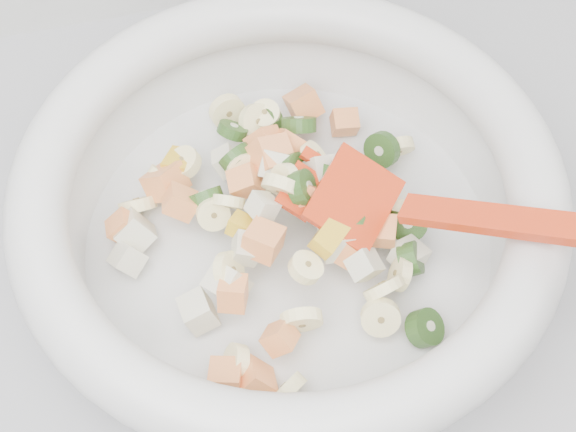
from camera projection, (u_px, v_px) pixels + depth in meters
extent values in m
cylinder|color=silver|center=(288.00, 246.00, 0.63)|extent=(0.30, 0.30, 0.02)
torus|color=silver|center=(288.00, 190.00, 0.57)|extent=(0.36, 0.36, 0.04)
cylinder|color=#FAF1A7|center=(213.00, 214.00, 0.60)|extent=(0.03, 0.02, 0.03)
cylinder|color=#FAF1A7|center=(398.00, 147.00, 0.65)|extent=(0.03, 0.02, 0.03)
cylinder|color=#FAF1A7|center=(184.00, 163.00, 0.63)|extent=(0.03, 0.03, 0.02)
cylinder|color=#FAF1A7|center=(301.00, 320.00, 0.56)|extent=(0.03, 0.02, 0.03)
cylinder|color=#FAF1A7|center=(315.00, 157.00, 0.61)|extent=(0.02, 0.03, 0.03)
cylinder|color=#FAF1A7|center=(163.00, 177.00, 0.63)|extent=(0.03, 0.03, 0.03)
cylinder|color=#FAF1A7|center=(229.00, 202.00, 0.59)|extent=(0.03, 0.02, 0.03)
cylinder|color=#FAF1A7|center=(285.00, 180.00, 0.59)|extent=(0.02, 0.03, 0.03)
cylinder|color=#FAF1A7|center=(306.00, 267.00, 0.56)|extent=(0.02, 0.02, 0.02)
cylinder|color=#FAF1A7|center=(390.00, 200.00, 0.61)|extent=(0.03, 0.03, 0.03)
cylinder|color=#FAF1A7|center=(400.00, 274.00, 0.58)|extent=(0.02, 0.03, 0.03)
cylinder|color=#FAF1A7|center=(281.00, 186.00, 0.58)|extent=(0.03, 0.03, 0.03)
cylinder|color=#FAF1A7|center=(381.00, 318.00, 0.56)|extent=(0.04, 0.03, 0.03)
cylinder|color=#FAF1A7|center=(138.00, 205.00, 0.62)|extent=(0.04, 0.03, 0.04)
cylinder|color=#FAF1A7|center=(227.00, 111.00, 0.67)|extent=(0.03, 0.02, 0.03)
cylinder|color=#FAF1A7|center=(321.00, 181.00, 0.61)|extent=(0.03, 0.03, 0.03)
cylinder|color=#FAF1A7|center=(384.00, 288.00, 0.57)|extent=(0.03, 0.03, 0.03)
cylinder|color=#FAF1A7|center=(288.00, 390.00, 0.55)|extent=(0.03, 0.03, 0.03)
cylinder|color=#FAF1A7|center=(256.00, 122.00, 0.66)|extent=(0.03, 0.03, 0.03)
cylinder|color=#FAF1A7|center=(229.00, 271.00, 0.57)|extent=(0.03, 0.03, 0.03)
cylinder|color=#FAF1A7|center=(244.00, 169.00, 0.62)|extent=(0.03, 0.02, 0.03)
cylinder|color=#FAF1A7|center=(265.00, 114.00, 0.66)|extent=(0.03, 0.03, 0.02)
cylinder|color=#FAF1A7|center=(235.00, 364.00, 0.56)|extent=(0.02, 0.03, 0.03)
cube|color=#FFA050|center=(280.00, 338.00, 0.55)|extent=(0.03, 0.03, 0.03)
cube|color=#FFA050|center=(124.00, 227.00, 0.60)|extent=(0.03, 0.02, 0.03)
cube|color=#FFA050|center=(288.00, 149.00, 0.63)|extent=(0.03, 0.04, 0.04)
cube|color=#FFA050|center=(265.00, 143.00, 0.63)|extent=(0.03, 0.03, 0.03)
cube|color=#FFA050|center=(384.00, 231.00, 0.59)|extent=(0.02, 0.03, 0.02)
cube|color=#FFA050|center=(166.00, 182.00, 0.62)|extent=(0.04, 0.04, 0.03)
cube|color=#FFA050|center=(263.00, 241.00, 0.57)|extent=(0.03, 0.03, 0.02)
cube|color=#FFA050|center=(226.00, 378.00, 0.55)|extent=(0.02, 0.03, 0.02)
cube|color=#FFA050|center=(304.00, 104.00, 0.67)|extent=(0.03, 0.03, 0.03)
cube|color=#FFA050|center=(246.00, 182.00, 0.60)|extent=(0.03, 0.02, 0.03)
cube|color=#FFA050|center=(345.00, 122.00, 0.66)|extent=(0.02, 0.02, 0.02)
cube|color=#FFA050|center=(345.00, 248.00, 0.58)|extent=(0.03, 0.03, 0.03)
cube|color=#FFA050|center=(180.00, 202.00, 0.60)|extent=(0.03, 0.03, 0.03)
cube|color=#FFA050|center=(309.00, 196.00, 0.59)|extent=(0.02, 0.03, 0.03)
cube|color=#FFA050|center=(254.00, 382.00, 0.55)|extent=(0.03, 0.03, 0.03)
cube|color=#FFA050|center=(233.00, 293.00, 0.56)|extent=(0.02, 0.03, 0.02)
cube|color=#FFA050|center=(269.00, 156.00, 0.61)|extent=(0.04, 0.03, 0.04)
cylinder|color=#41862C|center=(382.00, 150.00, 0.64)|extent=(0.03, 0.03, 0.04)
cylinder|color=#41862C|center=(336.00, 177.00, 0.60)|extent=(0.04, 0.04, 0.03)
cylinder|color=#41862C|center=(303.00, 189.00, 0.58)|extent=(0.02, 0.03, 0.03)
cylinder|color=#41862C|center=(296.00, 171.00, 0.61)|extent=(0.03, 0.04, 0.03)
cylinder|color=#41862C|center=(355.00, 227.00, 0.59)|extent=(0.03, 0.03, 0.03)
cylinder|color=#41862C|center=(408.00, 222.00, 0.60)|extent=(0.03, 0.03, 0.03)
cylinder|color=#41862C|center=(268.00, 122.00, 0.66)|extent=(0.03, 0.03, 0.03)
cylinder|color=#41862C|center=(237.00, 158.00, 0.62)|extent=(0.03, 0.03, 0.03)
cylinder|color=#41862C|center=(232.00, 131.00, 0.65)|extent=(0.03, 0.03, 0.03)
cylinder|color=#41862C|center=(205.00, 198.00, 0.61)|extent=(0.03, 0.02, 0.03)
cylinder|color=#41862C|center=(299.00, 125.00, 0.65)|extent=(0.04, 0.03, 0.03)
cylinder|color=#41862C|center=(344.00, 191.00, 0.60)|extent=(0.02, 0.04, 0.04)
cylinder|color=#41862C|center=(425.00, 328.00, 0.57)|extent=(0.03, 0.03, 0.03)
cylinder|color=#41862C|center=(411.00, 259.00, 0.59)|extent=(0.03, 0.03, 0.03)
cube|color=beige|center=(263.00, 207.00, 0.58)|extent=(0.02, 0.02, 0.02)
cube|color=beige|center=(323.00, 172.00, 0.60)|extent=(0.03, 0.03, 0.03)
cube|color=beige|center=(335.00, 242.00, 0.58)|extent=(0.02, 0.03, 0.03)
cube|color=beige|center=(227.00, 284.00, 0.57)|extent=(0.04, 0.03, 0.03)
cube|color=beige|center=(272.00, 164.00, 0.61)|extent=(0.03, 0.03, 0.03)
cube|color=beige|center=(409.00, 255.00, 0.59)|extent=(0.03, 0.03, 0.02)
cube|color=beige|center=(226.00, 161.00, 0.63)|extent=(0.02, 0.02, 0.03)
cube|color=beige|center=(361.00, 193.00, 0.60)|extent=(0.03, 0.03, 0.02)
cube|color=beige|center=(348.00, 179.00, 0.61)|extent=(0.03, 0.02, 0.03)
cube|color=beige|center=(392.00, 198.00, 0.61)|extent=(0.02, 0.02, 0.02)
cube|color=beige|center=(134.00, 232.00, 0.61)|extent=(0.03, 0.03, 0.04)
cube|color=beige|center=(198.00, 312.00, 0.57)|extent=(0.03, 0.03, 0.03)
cube|color=beige|center=(365.00, 265.00, 0.57)|extent=(0.03, 0.02, 0.03)
cube|color=beige|center=(246.00, 249.00, 0.57)|extent=(0.03, 0.02, 0.02)
cube|color=beige|center=(127.00, 259.00, 0.60)|extent=(0.03, 0.03, 0.03)
cube|color=gold|center=(179.00, 163.00, 0.63)|extent=(0.03, 0.03, 0.02)
cube|color=gold|center=(331.00, 176.00, 0.61)|extent=(0.03, 0.03, 0.02)
cube|color=gold|center=(245.00, 228.00, 0.58)|extent=(0.03, 0.03, 0.02)
cube|color=gold|center=(329.00, 236.00, 0.57)|extent=(0.03, 0.03, 0.02)
cube|color=red|center=(354.00, 199.00, 0.58)|extent=(0.08, 0.08, 0.03)
cube|color=red|center=(318.00, 161.00, 0.60)|extent=(0.02, 0.02, 0.02)
cube|color=red|center=(310.00, 176.00, 0.59)|extent=(0.02, 0.02, 0.02)
cube|color=red|center=(302.00, 191.00, 0.59)|extent=(0.02, 0.02, 0.02)
cube|color=red|center=(293.00, 206.00, 0.58)|extent=(0.02, 0.02, 0.02)
cube|color=red|center=(546.00, 226.00, 0.52)|extent=(0.15, 0.12, 0.07)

